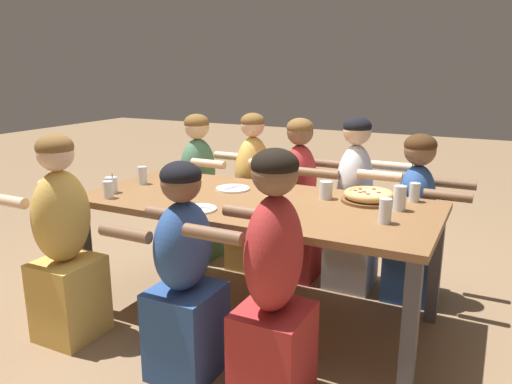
% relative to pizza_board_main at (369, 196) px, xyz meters
% --- Properties ---
extents(ground_plane, '(18.00, 18.00, 0.00)m').
position_rel_pizza_board_main_xyz_m(ground_plane, '(-0.61, -0.27, -0.79)').
color(ground_plane, '#896B4C').
rests_on(ground_plane, ground).
extents(dining_table, '(2.12, 0.97, 0.76)m').
position_rel_pizza_board_main_xyz_m(dining_table, '(-0.61, -0.27, -0.11)').
color(dining_table, brown).
rests_on(dining_table, ground).
extents(pizza_board_main, '(0.32, 0.32, 0.07)m').
position_rel_pizza_board_main_xyz_m(pizza_board_main, '(0.00, 0.00, 0.00)').
color(pizza_board_main, brown).
rests_on(pizza_board_main, dining_table).
extents(empty_plate_a, '(0.22, 0.22, 0.02)m').
position_rel_pizza_board_main_xyz_m(empty_plate_a, '(-0.86, -0.10, -0.03)').
color(empty_plate_a, white).
rests_on(empty_plate_a, dining_table).
extents(empty_plate_b, '(0.20, 0.20, 0.02)m').
position_rel_pizza_board_main_xyz_m(empty_plate_b, '(-0.80, -0.60, -0.03)').
color(empty_plate_b, white).
rests_on(empty_plate_b, dining_table).
extents(cocktail_glass_blue, '(0.08, 0.08, 0.13)m').
position_rel_pizza_board_main_xyz_m(cocktail_glass_blue, '(-1.51, -0.52, 0.01)').
color(cocktail_glass_blue, silver).
rests_on(cocktail_glass_blue, dining_table).
extents(drinking_glass_a, '(0.06, 0.06, 0.12)m').
position_rel_pizza_board_main_xyz_m(drinking_glass_a, '(-1.49, -0.24, 0.02)').
color(drinking_glass_a, silver).
rests_on(drinking_glass_a, dining_table).
extents(drinking_glass_b, '(0.07, 0.07, 0.13)m').
position_rel_pizza_board_main_xyz_m(drinking_glass_b, '(0.18, -0.37, 0.03)').
color(drinking_glass_b, silver).
rests_on(drinking_glass_b, dining_table).
extents(drinking_glass_c, '(0.06, 0.06, 0.11)m').
position_rel_pizza_board_main_xyz_m(drinking_glass_c, '(-1.43, -0.63, 0.01)').
color(drinking_glass_c, silver).
rests_on(drinking_glass_c, dining_table).
extents(drinking_glass_d, '(0.07, 0.07, 0.14)m').
position_rel_pizza_board_main_xyz_m(drinking_glass_d, '(0.20, -0.10, 0.03)').
color(drinking_glass_d, silver).
rests_on(drinking_glass_d, dining_table).
extents(drinking_glass_e, '(0.06, 0.06, 0.11)m').
position_rel_pizza_board_main_xyz_m(drinking_glass_e, '(0.24, 0.13, 0.02)').
color(drinking_glass_e, silver).
rests_on(drinking_glass_e, dining_table).
extents(drinking_glass_f, '(0.08, 0.08, 0.11)m').
position_rel_pizza_board_main_xyz_m(drinking_glass_f, '(-0.25, -0.05, 0.01)').
color(drinking_glass_f, silver).
rests_on(drinking_glass_f, dining_table).
extents(diner_far_midleft, '(0.51, 0.40, 1.20)m').
position_rel_pizza_board_main_xyz_m(diner_far_midleft, '(-0.99, 0.44, -0.25)').
color(diner_far_midleft, gold).
rests_on(diner_far_midleft, ground).
extents(diner_far_left, '(0.51, 0.40, 1.17)m').
position_rel_pizza_board_main_xyz_m(diner_far_left, '(-1.48, 0.44, -0.25)').
color(diner_far_left, '#477556').
rests_on(diner_far_left, ground).
extents(diner_near_center, '(0.51, 0.40, 1.11)m').
position_rel_pizza_board_main_xyz_m(diner_near_center, '(-0.66, -0.97, -0.28)').
color(diner_near_center, '#2D5193').
rests_on(diner_near_center, ground).
extents(diner_far_center, '(0.51, 0.40, 1.18)m').
position_rel_pizza_board_main_xyz_m(diner_far_center, '(-0.61, 0.44, -0.25)').
color(diner_far_center, '#B22D2D').
rests_on(diner_far_center, ground).
extents(diner_far_midright, '(0.51, 0.40, 1.21)m').
position_rel_pizza_board_main_xyz_m(diner_far_midright, '(-0.20, 0.44, -0.24)').
color(diner_far_midright, silver).
rests_on(diner_far_midright, ground).
extents(diner_near_left, '(0.51, 0.40, 1.19)m').
position_rel_pizza_board_main_xyz_m(diner_near_left, '(-1.47, -0.97, -0.24)').
color(diner_near_left, gold).
rests_on(diner_near_left, ground).
extents(diner_far_right, '(0.51, 0.40, 1.12)m').
position_rel_pizza_board_main_xyz_m(diner_far_right, '(0.21, 0.44, -0.27)').
color(diner_far_right, '#2D5193').
rests_on(diner_far_right, ground).
extents(diner_near_midright, '(0.51, 0.40, 1.21)m').
position_rel_pizza_board_main_xyz_m(diner_near_midright, '(-0.17, -0.97, -0.23)').
color(diner_near_midright, '#B22D2D').
rests_on(diner_near_midright, ground).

